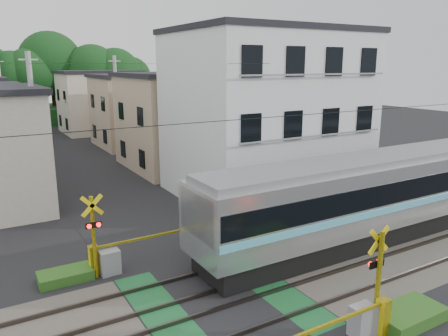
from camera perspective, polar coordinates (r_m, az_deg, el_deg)
ground at (r=14.62m, az=-0.52°, el=-16.92°), size 120.00×120.00×0.00m
track_bed at (r=14.60m, az=-0.52°, el=-16.80°), size 120.00×120.00×0.14m
crossing_signal_near at (r=13.28m, az=18.19°, el=-17.50°), size 4.74×0.65×3.09m
crossing_signal_far at (r=16.47m, az=-15.08°, el=-10.97°), size 4.74×0.65×3.09m
apartment_block at (r=25.37m, az=5.46°, el=7.19°), size 10.20×8.36×9.30m
houses_row at (r=37.66m, az=-20.37°, el=6.29°), size 22.07×31.35×6.80m
tree_hill at (r=59.66m, az=-26.36°, el=10.54°), size 40.00×13.57×11.69m
catenary at (r=16.88m, az=17.34°, el=0.17°), size 60.00×5.04×7.00m
utility_poles at (r=34.51m, az=-21.73°, el=7.00°), size 7.90×42.00×8.00m
pedestrian at (r=43.24m, az=-21.71°, el=3.72°), size 0.68×0.55×1.59m
weed_patches at (r=15.31m, az=5.56°, el=-14.71°), size 10.25×8.80×0.40m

